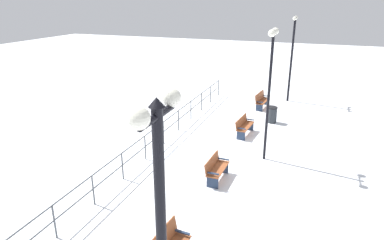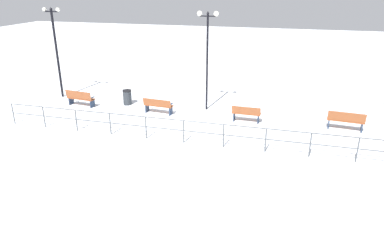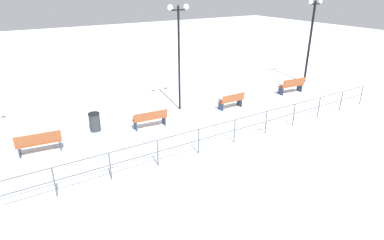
% 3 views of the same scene
% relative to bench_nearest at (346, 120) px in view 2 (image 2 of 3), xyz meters
% --- Properties ---
extents(ground_plane, '(80.00, 80.00, 0.00)m').
position_rel_bench_nearest_xyz_m(ground_plane, '(-0.02, 7.00, -0.51)').
color(ground_plane, white).
rests_on(ground_plane, ground).
extents(bench_nearest, '(0.68, 1.70, 0.96)m').
position_rel_bench_nearest_xyz_m(bench_nearest, '(0.00, 0.00, 0.00)').
color(bench_nearest, brown).
rests_on(bench_nearest, ground).
extents(bench_second, '(0.56, 1.43, 0.86)m').
position_rel_bench_nearest_xyz_m(bench_second, '(-0.12, 4.67, -0.06)').
color(bench_second, brown).
rests_on(bench_second, ground).
extents(bench_third, '(0.63, 1.62, 0.86)m').
position_rel_bench_nearest_xyz_m(bench_third, '(-0.12, 9.35, -0.04)').
color(bench_third, brown).
rests_on(bench_third, ground).
extents(bench_fourth, '(0.69, 1.70, 0.93)m').
position_rel_bench_nearest_xyz_m(bench_fourth, '(-0.08, 14.02, -0.02)').
color(bench_fourth, brown).
rests_on(bench_fourth, ground).
extents(lamppost_middle, '(0.27, 1.13, 5.24)m').
position_rel_bench_nearest_xyz_m(lamppost_middle, '(1.25, 7.02, 3.18)').
color(lamppost_middle, black).
rests_on(lamppost_middle, ground).
extents(lamppost_far, '(0.23, 1.11, 5.28)m').
position_rel_bench_nearest_xyz_m(lamppost_far, '(1.25, 16.09, 2.77)').
color(lamppost_far, black).
rests_on(lamppost_far, ground).
extents(waterfront_railing, '(0.05, 17.60, 1.06)m').
position_rel_bench_nearest_xyz_m(waterfront_railing, '(-3.31, 7.00, 0.20)').
color(waterfront_railing, '#4C5156').
rests_on(waterfront_railing, ground).
extents(trash_bin, '(0.50, 0.50, 0.85)m').
position_rel_bench_nearest_xyz_m(trash_bin, '(0.90, 11.59, -0.08)').
color(trash_bin, '#2D3338').
rests_on(trash_bin, ground).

